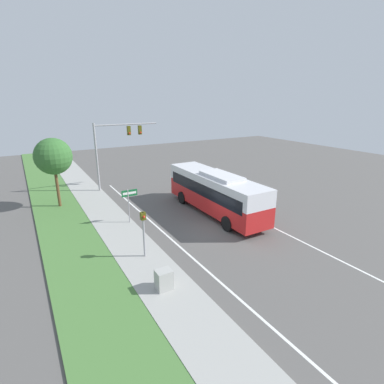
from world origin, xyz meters
The scene contains 11 objects.
ground_plane centered at (0.00, 0.00, 0.00)m, with size 80.00×80.00×0.00m, color #565451.
sidewalk centered at (-6.20, 0.00, 0.06)m, with size 2.80×80.00×0.12m.
grass_verge centered at (-9.40, 0.00, 0.05)m, with size 3.60×80.00×0.10m.
lane_divider_near centered at (-3.60, 0.00, 0.00)m, with size 0.14×30.00×0.01m.
lane_divider_far centered at (3.60, 0.00, 0.00)m, with size 0.14×30.00×0.01m.
bus centered at (1.57, 2.81, 1.89)m, with size 2.69×10.65×3.41m.
signal_gantry centered at (-3.15, 13.38, 4.77)m, with size 6.41×0.41×6.68m.
pedestrian_signal centered at (-5.99, -1.07, 1.95)m, with size 0.28×0.34×2.85m.
street_sign centered at (-5.05, 4.19, 1.86)m, with size 1.17×0.08×2.65m.
utility_cabinet centered at (-6.34, -4.46, 0.61)m, with size 0.77×0.64×0.98m.
roadside_tree centered at (-9.10, 10.58, 4.37)m, with size 2.98×2.98×5.78m.
Camera 1 is at (-11.40, -15.86, 8.93)m, focal length 28.00 mm.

